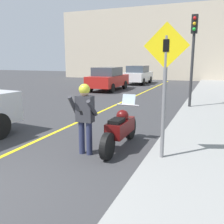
# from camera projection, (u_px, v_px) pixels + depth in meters

# --- Properties ---
(road_center_line) EXTENTS (0.12, 36.00, 0.01)m
(road_center_line) POSITION_uv_depth(u_px,v_px,m) (90.00, 117.00, 9.85)
(road_center_line) COLOR yellow
(road_center_line) RESTS_ON ground
(building_backdrop) EXTENTS (28.00, 1.20, 7.94)m
(building_backdrop) POSITION_uv_depth(u_px,v_px,m) (179.00, 43.00, 26.95)
(building_backdrop) COLOR beige
(building_backdrop) RESTS_ON ground
(motorcycle) EXTENTS (0.62, 2.29, 1.30)m
(motorcycle) POSITION_uv_depth(u_px,v_px,m) (120.00, 129.00, 6.30)
(motorcycle) COLOR black
(motorcycle) RESTS_ON ground
(person_biker) EXTENTS (0.59, 0.46, 1.68)m
(person_biker) POSITION_uv_depth(u_px,v_px,m) (85.00, 112.00, 5.76)
(person_biker) COLOR #282D4C
(person_biker) RESTS_ON ground
(crossing_sign) EXTENTS (0.91, 0.08, 2.79)m
(crossing_sign) POSITION_uv_depth(u_px,v_px,m) (165.00, 79.00, 5.04)
(crossing_sign) COLOR slate
(crossing_sign) RESTS_ON sidewalk_curb
(traffic_light) EXTENTS (0.26, 0.30, 3.92)m
(traffic_light) POSITION_uv_depth(u_px,v_px,m) (193.00, 44.00, 10.65)
(traffic_light) COLOR #2D2D30
(traffic_light) RESTS_ON sidewalk_curb
(parked_car_red) EXTENTS (1.88, 4.20, 1.68)m
(parked_car_red) POSITION_uv_depth(u_px,v_px,m) (108.00, 79.00, 18.26)
(parked_car_red) COLOR black
(parked_car_red) RESTS_ON ground
(parked_car_white) EXTENTS (1.88, 4.20, 1.68)m
(parked_car_white) POSITION_uv_depth(u_px,v_px,m) (138.00, 75.00, 23.09)
(parked_car_white) COLOR black
(parked_car_white) RESTS_ON ground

